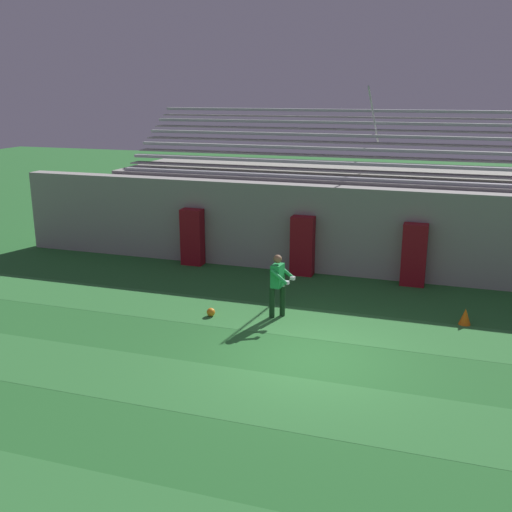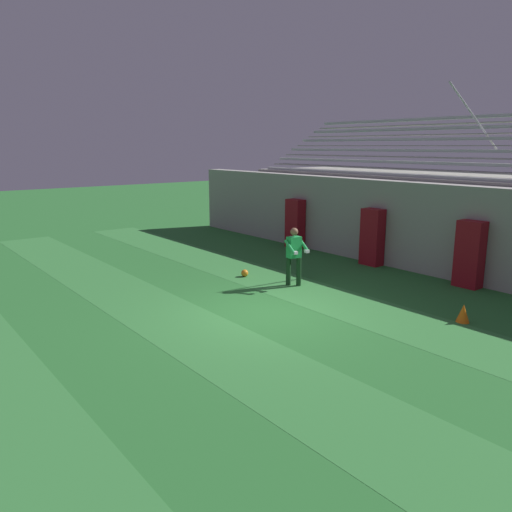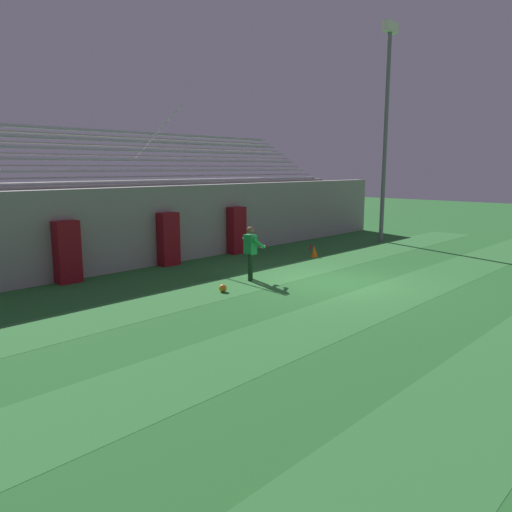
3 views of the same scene
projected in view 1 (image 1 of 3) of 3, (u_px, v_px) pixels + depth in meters
The scene contains 11 objects.
ground_plane at pixel (313, 358), 13.15m from camera, with size 80.00×80.00×0.00m, color #286B2D.
turf_stripe_mid at pixel (289, 402), 11.33m from camera, with size 28.00×2.01×0.01m, color #337A38.
turf_stripe_far at pixel (331, 325), 15.01m from camera, with size 28.00×2.01×0.01m, color #337A38.
back_wall at pixel (360, 232), 18.73m from camera, with size 24.00×0.60×2.80m, color #999691.
padding_pillar_gate_left at pixel (302, 246), 18.86m from camera, with size 0.72×0.44×1.89m, color maroon.
padding_pillar_gate_right at pixel (414, 255), 17.83m from camera, with size 0.72×0.44×1.89m, color maroon.
padding_pillar_far_left at pixel (192, 237), 19.98m from camera, with size 0.72×0.44×1.89m, color maroon.
bleacher_stand at pixel (372, 212), 21.16m from camera, with size 18.00×4.75×5.83m.
goalkeeper at pixel (278, 282), 15.31m from camera, with size 0.61×0.62×1.67m.
soccer_ball at pixel (211, 312), 15.58m from camera, with size 0.22×0.22×0.22m, color orange.
traffic_cone at pixel (465, 317), 15.00m from camera, with size 0.30×0.30×0.42m, color orange.
Camera 1 is at (2.55, -11.85, 5.71)m, focal length 42.00 mm.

